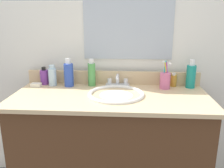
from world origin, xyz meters
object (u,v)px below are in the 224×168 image
Objects in this scene: faucet at (118,82)px; bottle_mouthwash_teal at (191,76)px; cup_pink at (165,80)px; bottle_oil_amber at (173,80)px; soap_bar at (36,85)px; bottle_gel_clear at (52,76)px; bottle_cream_purple at (44,77)px; bottle_toner_green at (92,74)px; bottle_shampoo_blue at (69,74)px.

faucet is 0.48m from bottle_mouthwash_teal.
bottle_oil_amber is at bearing 41.86° from cup_pink.
soap_bar is at bearing -175.46° from bottle_oil_amber.
bottle_mouthwash_teal is 1.00× the size of cup_pink.
bottle_oil_amber is (-0.11, 0.03, -0.04)m from bottle_mouthwash_teal.
bottle_gel_clear is 1.16× the size of bottle_cream_purple.
bottle_toner_green reaches higher than soap_bar.
bottle_oil_amber is 0.09m from cup_pink.
bottle_gel_clear is 0.12m from bottle_shampoo_blue.
soap_bar is (-0.85, -0.02, -0.04)m from cup_pink.
bottle_cream_purple reaches higher than faucet.
bottle_cream_purple is at bearing 168.28° from bottle_shampoo_blue.
cup_pink is at bearing -3.60° from bottle_cream_purple.
bottle_gel_clear reaches higher than faucet.
bottle_toner_green is 0.33m from bottle_cream_purple.
bottle_gel_clear is (-0.44, -0.02, 0.04)m from faucet.
bottle_oil_amber is at bearing 4.54° from soap_bar.
faucet is 0.31m from cup_pink.
bottle_oil_amber is at bearing 2.54° from faucet.
bottle_shampoo_blue is (-0.70, -0.04, 0.04)m from bottle_oil_amber.
faucet is 2.50× the size of soap_bar.
bottle_oil_amber is 1.42× the size of soap_bar.
bottle_mouthwash_teal is at bearing -13.69° from bottle_oil_amber.
soap_bar is (-0.04, -0.07, -0.04)m from bottle_cream_purple.
bottle_gel_clear is at bearing -22.22° from bottle_cream_purple.
bottle_mouthwash_teal reaches higher than bottle_toner_green.
bottle_mouthwash_teal is 2.90× the size of soap_bar.
bottle_mouthwash_teal is at bearing 1.30° from bottle_shampoo_blue.
bottle_toner_green is (-0.55, -0.02, 0.04)m from bottle_oil_amber.
bottle_toner_green reaches higher than faucet.
bottle_shampoo_blue is 2.95× the size of soap_bar.
bottle_shampoo_blue is at bearing -175.18° from faucet.
bottle_shampoo_blue reaches higher than bottle_oil_amber.
bottle_toner_green is 1.52× the size of bottle_cream_purple.
bottle_oil_amber is at bearing 3.60° from bottle_shampoo_blue.
bottle_oil_amber is 0.49× the size of bottle_toner_green.
bottle_mouthwash_teal reaches higher than bottle_oil_amber.
cup_pink is (-0.17, -0.03, -0.02)m from bottle_mouthwash_teal.
bottle_shampoo_blue reaches higher than cup_pink.
bottle_mouthwash_teal is 0.12m from bottle_oil_amber.
bottle_mouthwash_teal reaches higher than soap_bar.
bottle_shampoo_blue is at bearing 178.76° from cup_pink.
bottle_cream_purple is (-0.18, 0.04, -0.03)m from bottle_shampoo_blue.
bottle_cream_purple is at bearing 178.87° from bottle_mouthwash_teal.
bottle_shampoo_blue reaches higher than bottle_gel_clear.
soap_bar is (-0.92, -0.07, -0.03)m from bottle_oil_amber.
bottle_gel_clear is (-0.92, -0.01, -0.02)m from bottle_mouthwash_teal.
bottle_toner_green is 0.38m from soap_bar.
faucet is 0.55m from soap_bar.
bottle_oil_amber is at bearing 2.35° from bottle_gel_clear.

